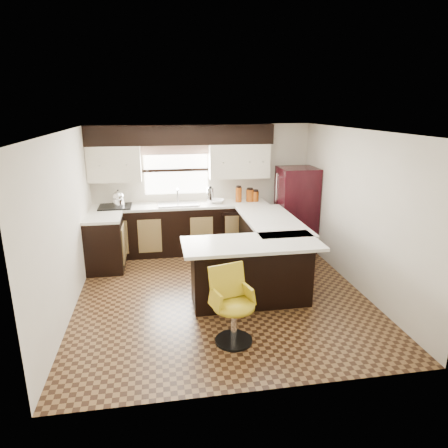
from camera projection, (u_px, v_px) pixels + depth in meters
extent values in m
plane|color=#49301A|center=(221.00, 293.00, 6.04)|extent=(4.40, 4.40, 0.00)
plane|color=silver|center=(220.00, 131.00, 5.36)|extent=(4.40, 4.40, 0.00)
plane|color=beige|center=(203.00, 187.00, 7.78)|extent=(4.40, 0.00, 4.40)
plane|color=beige|center=(259.00, 280.00, 3.62)|extent=(4.40, 0.00, 4.40)
plane|color=beige|center=(67.00, 224.00, 5.36)|extent=(0.00, 4.40, 4.40)
plane|color=beige|center=(357.00, 211.00, 6.04)|extent=(0.00, 4.40, 4.40)
cube|color=black|center=(182.00, 229.00, 7.64)|extent=(3.30, 0.60, 0.90)
cube|color=black|center=(105.00, 245.00, 6.81)|extent=(0.60, 0.70, 0.90)
cube|color=silver|center=(181.00, 206.00, 7.50)|extent=(3.30, 0.60, 0.04)
cube|color=silver|center=(103.00, 218.00, 6.67)|extent=(0.60, 0.70, 0.04)
cube|color=black|center=(181.00, 135.00, 7.26)|extent=(3.40, 0.35, 0.36)
cube|color=beige|center=(114.00, 164.00, 7.21)|extent=(0.94, 0.35, 0.64)
cube|color=beige|center=(239.00, 161.00, 7.58)|extent=(1.14, 0.35, 0.64)
cube|color=white|center=(176.00, 170.00, 7.58)|extent=(1.20, 0.02, 0.90)
cube|color=#D19B93|center=(176.00, 150.00, 7.43)|extent=(1.30, 0.06, 0.18)
cube|color=#B2B2B7|center=(178.00, 204.00, 7.47)|extent=(0.75, 0.45, 0.03)
cube|color=black|center=(236.00, 232.00, 7.54)|extent=(0.58, 0.03, 0.78)
cube|color=black|center=(115.00, 207.00, 7.28)|extent=(0.58, 0.50, 0.02)
cube|color=black|center=(268.00, 248.00, 6.65)|extent=(0.60, 1.95, 0.90)
cube|color=black|center=(251.00, 273.00, 5.64)|extent=(1.65, 0.60, 0.90)
cube|color=silver|center=(272.00, 220.00, 6.53)|extent=(0.84, 1.95, 0.04)
cube|color=silver|center=(252.00, 244.00, 5.42)|extent=(1.89, 0.84, 0.04)
cube|color=black|center=(296.00, 210.00, 7.65)|extent=(0.69, 0.67, 1.62)
cylinder|color=silver|center=(210.00, 196.00, 7.55)|extent=(0.13, 0.13, 0.30)
imported|color=white|center=(217.00, 201.00, 7.60)|extent=(0.36, 0.36, 0.07)
cylinder|color=#8A3C0C|center=(239.00, 195.00, 7.66)|extent=(0.12, 0.12, 0.28)
cylinder|color=#8A3C0C|center=(250.00, 196.00, 7.70)|extent=(0.14, 0.14, 0.23)
cylinder|color=#8A3C0C|center=(255.00, 196.00, 7.72)|extent=(0.14, 0.14, 0.19)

